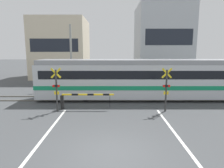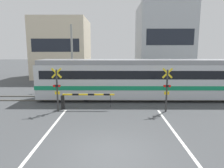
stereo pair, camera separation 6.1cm
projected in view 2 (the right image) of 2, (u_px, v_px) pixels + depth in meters
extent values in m
plane|color=#444749|center=(111.00, 153.00, 7.80)|extent=(160.00, 160.00, 0.00)
cube|color=#5B564C|center=(112.00, 101.00, 15.80)|extent=(50.00, 0.10, 0.08)
cube|color=#5B564C|center=(112.00, 96.00, 17.22)|extent=(50.00, 0.10, 0.08)
cube|color=white|center=(39.00, 143.00, 8.64)|extent=(0.14, 9.66, 0.01)
cube|color=white|center=(183.00, 144.00, 8.59)|extent=(0.14, 9.66, 0.01)
cube|color=silver|center=(164.00, 80.00, 16.23)|extent=(20.27, 2.64, 2.65)
cube|color=gray|center=(165.00, 62.00, 15.97)|extent=(20.07, 2.32, 0.36)
cube|color=#148C59|center=(164.00, 85.00, 16.29)|extent=(20.29, 2.69, 0.32)
cube|color=black|center=(165.00, 73.00, 16.13)|extent=(19.46, 2.68, 0.64)
cube|color=black|center=(40.00, 73.00, 16.20)|extent=(0.03, 1.85, 0.80)
cylinder|color=black|center=(86.00, 96.00, 15.76)|extent=(0.76, 0.12, 0.76)
cylinder|color=black|center=(89.00, 93.00, 17.18)|extent=(0.76, 0.12, 0.76)
cube|color=black|center=(63.00, 102.00, 13.62)|extent=(0.20, 0.20, 0.96)
cube|color=yellow|center=(89.00, 95.00, 13.52)|extent=(3.53, 0.09, 0.09)
cube|color=black|center=(76.00, 95.00, 13.52)|extent=(0.42, 0.10, 0.10)
cube|color=black|center=(91.00, 95.00, 13.52)|extent=(0.42, 0.10, 0.10)
cube|color=black|center=(107.00, 95.00, 13.51)|extent=(0.42, 0.10, 0.10)
cylinder|color=black|center=(110.00, 101.00, 13.58)|extent=(0.02, 0.02, 0.81)
cube|color=black|center=(147.00, 87.00, 19.18)|extent=(0.20, 0.20, 0.96)
cube|color=yellow|center=(129.00, 82.00, 19.10)|extent=(3.53, 0.09, 0.09)
cube|color=black|center=(138.00, 82.00, 19.10)|extent=(0.42, 0.10, 0.10)
cube|color=black|center=(127.00, 82.00, 19.11)|extent=(0.42, 0.10, 0.10)
cube|color=black|center=(116.00, 82.00, 19.11)|extent=(0.42, 0.10, 0.10)
cylinder|color=black|center=(113.00, 86.00, 19.19)|extent=(0.02, 0.02, 0.81)
cylinder|color=#333333|center=(57.00, 91.00, 12.97)|extent=(0.11, 0.11, 2.75)
cube|color=yellow|center=(56.00, 73.00, 12.77)|extent=(0.68, 0.04, 0.68)
cube|color=yellow|center=(56.00, 73.00, 12.77)|extent=(0.68, 0.04, 0.68)
cube|color=black|center=(57.00, 86.00, 12.91)|extent=(0.44, 0.12, 0.12)
cylinder|color=red|center=(54.00, 86.00, 12.84)|extent=(0.15, 0.03, 0.15)
cylinder|color=red|center=(59.00, 86.00, 12.84)|extent=(0.15, 0.03, 0.15)
cube|color=yellow|center=(57.00, 93.00, 12.97)|extent=(0.32, 0.03, 0.20)
cylinder|color=#333333|center=(167.00, 91.00, 12.91)|extent=(0.11, 0.11, 2.75)
cube|color=yellow|center=(167.00, 73.00, 12.72)|extent=(0.68, 0.04, 0.68)
cube|color=yellow|center=(167.00, 73.00, 12.72)|extent=(0.68, 0.04, 0.68)
cube|color=black|center=(167.00, 86.00, 12.86)|extent=(0.44, 0.12, 0.12)
cylinder|color=red|center=(165.00, 86.00, 12.79)|extent=(0.15, 0.03, 0.15)
cylinder|color=red|center=(170.00, 86.00, 12.78)|extent=(0.15, 0.03, 0.15)
cube|color=yellow|center=(167.00, 93.00, 12.92)|extent=(0.32, 0.03, 0.20)
cylinder|color=#23232D|center=(127.00, 85.00, 20.70)|extent=(0.13, 0.13, 0.87)
cylinder|color=#23232D|center=(128.00, 85.00, 20.70)|extent=(0.13, 0.13, 0.87)
cube|color=#B7B7BC|center=(127.00, 77.00, 20.57)|extent=(0.38, 0.22, 0.69)
sphere|color=tan|center=(128.00, 73.00, 20.49)|extent=(0.24, 0.24, 0.24)
cube|color=beige|center=(63.00, 49.00, 29.58)|extent=(7.38, 7.88, 8.38)
cube|color=#1E232D|center=(55.00, 45.00, 25.62)|extent=(6.20, 0.03, 1.68)
cube|color=#B2B7BC|center=(163.00, 42.00, 29.32)|extent=(7.24, 7.88, 10.25)
cube|color=#1E232D|center=(170.00, 37.00, 25.34)|extent=(6.08, 0.03, 2.05)
cylinder|color=gray|center=(72.00, 56.00, 21.23)|extent=(0.22, 0.22, 6.64)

